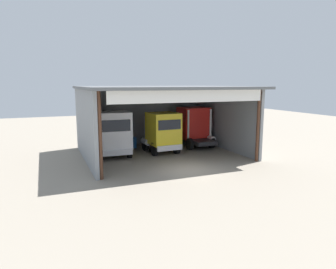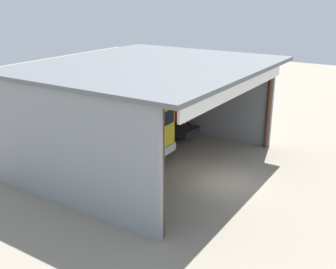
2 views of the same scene
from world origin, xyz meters
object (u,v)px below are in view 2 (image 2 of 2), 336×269
object	(u,v)px
oil_drum	(65,150)
truck_red_left_bay	(158,108)
truck_white_center_right_bay	(91,149)
truck_yellow_right_bay	(142,128)
tool_cart	(81,151)

from	to	relation	value
oil_drum	truck_red_left_bay	bearing A→B (deg)	-21.46
truck_red_left_bay	truck_white_center_right_bay	bearing A→B (deg)	-169.44
truck_yellow_right_bay	oil_drum	xyz separation A→B (m)	(-2.26, 3.90, -1.38)
truck_red_left_bay	tool_cart	size ratio (longest dim) A/B	4.23
truck_yellow_right_bay	tool_cart	world-z (taller)	truck_yellow_right_bay
tool_cart	oil_drum	bearing A→B (deg)	110.02
truck_red_left_bay	oil_drum	bearing A→B (deg)	158.86
truck_white_center_right_bay	oil_drum	xyz separation A→B (m)	(1.88, 3.85, -1.48)
oil_drum	truck_white_center_right_bay	bearing A→B (deg)	-116.07
oil_drum	truck_yellow_right_bay	bearing A→B (deg)	-59.90
truck_yellow_right_bay	truck_red_left_bay	xyz separation A→B (m)	(3.85, 1.50, 0.08)
truck_white_center_right_bay	oil_drum	world-z (taller)	truck_white_center_right_bay
oil_drum	tool_cart	world-z (taller)	tool_cart
truck_yellow_right_bay	tool_cart	size ratio (longest dim) A/B	4.65
truck_white_center_right_bay	tool_cart	bearing A→B (deg)	-124.44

